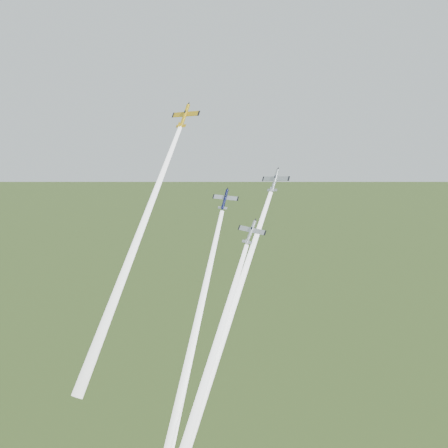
# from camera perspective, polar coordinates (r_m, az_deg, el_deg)

# --- Properties ---
(plane_yellow) EXTENTS (9.22, 8.11, 7.88)m
(plane_yellow) POSITION_cam_1_polar(r_m,az_deg,el_deg) (138.19, -4.02, 10.91)
(plane_yellow) COLOR gold
(smoke_trail_yellow) EXTENTS (15.39, 36.61, 55.54)m
(smoke_trail_yellow) POSITION_cam_1_polar(r_m,az_deg,el_deg) (126.59, -9.28, -2.80)
(smoke_trail_yellow) COLOR white
(plane_navy) EXTENTS (7.28, 5.30, 6.21)m
(plane_navy) POSITION_cam_1_polar(r_m,az_deg,el_deg) (133.90, 0.09, 2.55)
(plane_navy) COLOR #0D113B
(smoke_trail_navy) EXTENTS (8.12, 39.86, 58.29)m
(smoke_trail_navy) POSITION_cam_1_polar(r_m,az_deg,el_deg) (124.25, -3.48, -13.15)
(smoke_trail_navy) COLOR white
(plane_silver_right) EXTENTS (8.23, 7.45, 7.18)m
(plane_silver_right) POSITION_cam_1_polar(r_m,az_deg,el_deg) (133.18, 5.19, 4.44)
(plane_silver_right) COLOR #A3ABB1
(smoke_trail_silver_right) EXTENTS (18.13, 40.61, 62.54)m
(smoke_trail_silver_right) POSITION_cam_1_polar(r_m,az_deg,el_deg) (123.50, -0.32, -12.05)
(smoke_trail_silver_right) COLOR white
(plane_silver_low) EXTENTS (8.51, 6.61, 6.92)m
(plane_silver_low) POSITION_cam_1_polar(r_m,az_deg,el_deg) (125.47, 2.75, -0.81)
(plane_silver_low) COLOR #AFB6BE
(smoke_trail_silver_low) EXTENTS (15.12, 38.13, 57.61)m
(smoke_trail_silver_low) POSITION_cam_1_polar(r_m,az_deg,el_deg) (119.58, -2.45, -17.16)
(smoke_trail_silver_low) COLOR white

